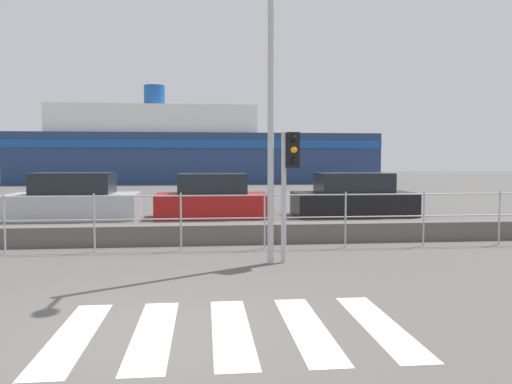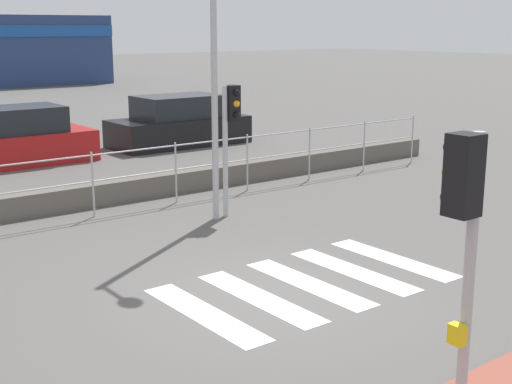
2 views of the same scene
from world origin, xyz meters
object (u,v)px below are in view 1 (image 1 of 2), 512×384
Objects in this scene: parked_car_black at (353,197)px; traffic_light_far at (290,167)px; ferry_boat at (189,151)px; parked_car_silver at (74,199)px; parked_car_red at (212,199)px; streetlamp at (272,51)px.

traffic_light_far is at bearing -115.02° from parked_car_black.
parked_car_black is (3.69, 7.91, -1.21)m from traffic_light_far.
parked_car_black is (6.61, -26.82, -2.17)m from ferry_boat.
parked_car_silver is 4.68m from parked_car_red.
ferry_boat is (-2.54, 34.94, -1.19)m from streetlamp.
ferry_boat is at bearing 94.16° from streetlamp.
parked_car_silver is at bearing -180.00° from parked_car_black.
streetlamp reaches higher than parked_car_silver.
streetlamp is 8.85m from parked_car_red.
streetlamp is (-0.37, -0.21, 2.16)m from traffic_light_far.
streetlamp is 35.06m from ferry_boat.
parked_car_red is at bearing 99.78° from traffic_light_far.
traffic_light_far is 2.20m from streetlamp.
traffic_light_far is at bearing -80.22° from parked_car_red.
traffic_light_far is 0.39× the size of streetlamp.
streetlamp is 1.68× the size of parked_car_red.
parked_car_red is 5.06m from parked_car_black.
parked_car_silver is 0.99× the size of parked_car_black.
parked_car_silver reaches higher than parked_car_red.
ferry_boat is at bearing 94.79° from traffic_light_far.
streetlamp is at bearing -150.27° from traffic_light_far.
parked_car_silver is 1.09× the size of parked_car_red.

